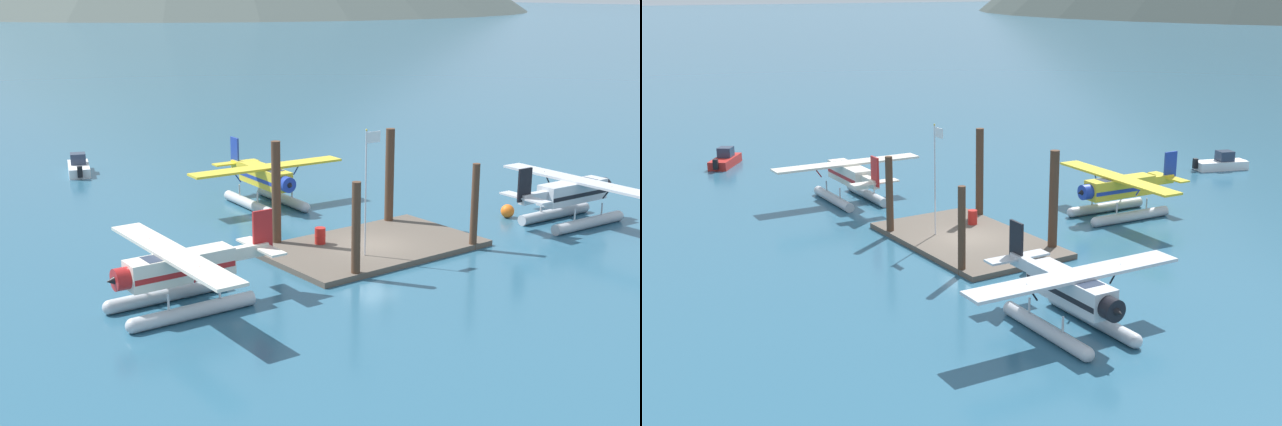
% 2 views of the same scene
% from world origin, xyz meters
% --- Properties ---
extents(ground_plane, '(1200.00, 1200.00, 0.00)m').
position_xyz_m(ground_plane, '(0.00, 0.00, 0.00)').
color(ground_plane, '#285670').
extents(dock_platform, '(11.44, 6.83, 0.30)m').
position_xyz_m(dock_platform, '(0.00, 0.00, 0.15)').
color(dock_platform, brown).
rests_on(dock_platform, ground).
extents(piling_near_left, '(0.44, 0.44, 4.79)m').
position_xyz_m(piling_near_left, '(-3.63, -3.12, 2.39)').
color(piling_near_left, '#4C3323').
rests_on(piling_near_left, ground).
extents(piling_near_right, '(0.40, 0.40, 4.68)m').
position_xyz_m(piling_near_right, '(4.39, -3.22, 2.34)').
color(piling_near_right, '#4C3323').
rests_on(piling_near_right, ground).
extents(piling_far_left, '(0.49, 0.49, 5.80)m').
position_xyz_m(piling_far_left, '(-3.81, 3.37, 2.90)').
color(piling_far_left, '#4C3323').
rests_on(piling_far_left, ground).
extents(piling_far_right, '(0.52, 0.52, 5.75)m').
position_xyz_m(piling_far_right, '(3.94, 3.07, 2.87)').
color(piling_far_right, '#4C3323').
rests_on(piling_far_right, ground).
extents(flagpole, '(0.95, 0.10, 6.53)m').
position_xyz_m(flagpole, '(-1.39, -1.27, 4.33)').
color(flagpole, silver).
rests_on(flagpole, dock_platform).
extents(fuel_drum, '(0.62, 0.62, 0.88)m').
position_xyz_m(fuel_drum, '(-2.12, 1.73, 0.74)').
color(fuel_drum, '#AD1E19').
rests_on(fuel_drum, dock_platform).
extents(mooring_buoy, '(0.82, 0.82, 0.82)m').
position_xyz_m(mooring_buoy, '(10.85, -0.01, 0.41)').
color(mooring_buoy, orange).
rests_on(mooring_buoy, ground).
extents(seaplane_cream_port_aft, '(7.98, 10.44, 3.84)m').
position_xyz_m(seaplane_cream_port_aft, '(-12.26, -1.69, 1.58)').
color(seaplane_cream_port_aft, '#B7BABF').
rests_on(seaplane_cream_port_aft, ground).
extents(seaplane_yellow_bow_centre, '(10.47, 7.97, 3.84)m').
position_xyz_m(seaplane_yellow_bow_centre, '(0.63, 11.16, 1.58)').
color(seaplane_yellow_bow_centre, '#B7BABF').
rests_on(seaplane_yellow_bow_centre, ground).
extents(seaplane_silver_stbd_aft, '(7.98, 10.45, 3.84)m').
position_xyz_m(seaplane_silver_stbd_aft, '(12.86, -3.15, 1.58)').
color(seaplane_silver_stbd_aft, '#B7BABF').
rests_on(seaplane_silver_stbd_aft, ground).
extents(boat_white_open_north, '(2.80, 4.70, 1.50)m').
position_xyz_m(boat_white_open_north, '(-5.19, 27.95, 0.49)').
color(boat_white_open_north, silver).
rests_on(boat_white_open_north, ground).
extents(boat_red_open_sw, '(4.29, 3.65, 1.50)m').
position_xyz_m(boat_red_open_sw, '(-28.30, -5.42, 0.49)').
color(boat_red_open_sw, '#B2231E').
rests_on(boat_red_open_sw, ground).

